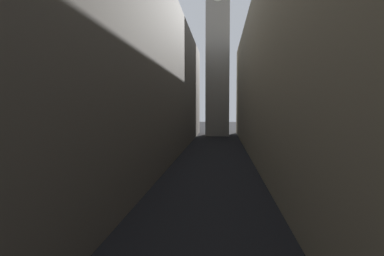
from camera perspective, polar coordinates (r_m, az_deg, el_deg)
name	(u,v)px	position (r m, az deg, el deg)	size (l,w,h in m)	color
ground_plane	(212,166)	(43.05, 3.60, -6.58)	(264.00, 264.00, 0.00)	black
building_block_left	(128,76)	(46.39, -11.07, 8.87)	(12.43, 108.00, 23.85)	#60594F
building_block_right	(302,75)	(45.79, 18.69, 8.80)	(12.37, 108.00, 23.81)	gray
clock_tower	(218,6)	(93.19, 4.55, 20.53)	(6.89, 6.89, 66.63)	gray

